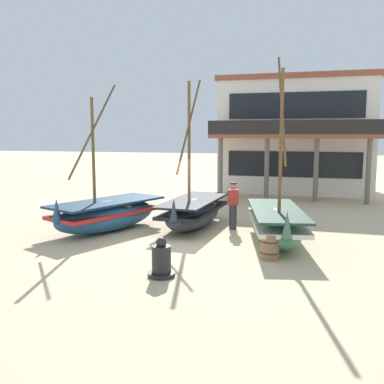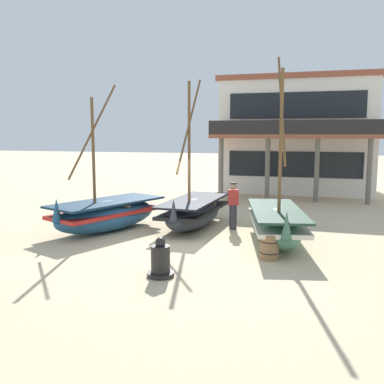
# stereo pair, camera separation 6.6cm
# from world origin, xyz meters

# --- Properties ---
(ground_plane) EXTENTS (120.00, 120.00, 0.00)m
(ground_plane) POSITION_xyz_m (0.00, 0.00, 0.00)
(ground_plane) COLOR #CCB78E
(fishing_boat_near_left) EXTENTS (2.38, 4.57, 5.72)m
(fishing_boat_near_left) POSITION_xyz_m (2.93, 0.37, 0.60)
(fishing_boat_near_left) COLOR #427056
(fishing_boat_near_left) RESTS_ON ground
(fishing_boat_centre_large) EXTENTS (3.11, 4.52, 5.05)m
(fishing_boat_centre_large) POSITION_xyz_m (-2.92, 0.35, 0.59)
(fishing_boat_centre_large) COLOR #23517A
(fishing_boat_centre_large) RESTS_ON ground
(fishing_boat_far_right) EXTENTS (1.71, 4.30, 5.33)m
(fishing_boat_far_right) POSITION_xyz_m (-0.15, 1.74, 0.58)
(fishing_boat_far_right) COLOR #2D333D
(fishing_boat_far_right) RESTS_ON ground
(fisherman_by_hull) EXTENTS (0.41, 0.33, 1.68)m
(fisherman_by_hull) POSITION_xyz_m (1.28, 1.84, 0.83)
(fisherman_by_hull) COLOR #33333D
(fisherman_by_hull) RESTS_ON ground
(capstan_winch) EXTENTS (0.65, 0.65, 0.95)m
(capstan_winch) POSITION_xyz_m (0.60, -3.69, 0.37)
(capstan_winch) COLOR black
(capstan_winch) RESTS_ON ground
(wooden_barrel) EXTENTS (0.56, 0.56, 0.70)m
(wooden_barrel) POSITION_xyz_m (2.93, -1.53, 0.35)
(wooden_barrel) COLOR olive
(wooden_barrel) RESTS_ON ground
(harbor_building_main) EXTENTS (8.79, 7.50, 6.61)m
(harbor_building_main) POSITION_xyz_m (2.86, 13.42, 3.31)
(harbor_building_main) COLOR white
(harbor_building_main) RESTS_ON ground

